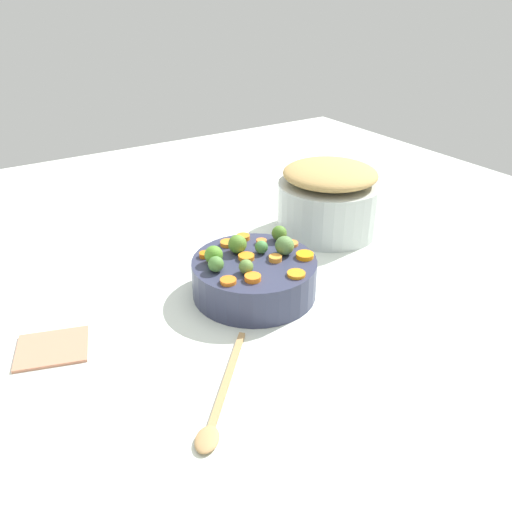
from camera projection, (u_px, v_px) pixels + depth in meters
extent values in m
cube|color=silver|center=(246.00, 290.00, 1.23)|extent=(2.40, 2.40, 0.02)
cylinder|color=#2F334C|center=(256.00, 277.00, 1.18)|extent=(0.28, 0.28, 0.08)
cylinder|color=#B4BDB9|center=(328.00, 207.00, 1.46)|extent=(0.28, 0.28, 0.14)
ellipsoid|color=tan|center=(330.00, 174.00, 1.41)|extent=(0.25, 0.25, 0.05)
cylinder|color=orange|center=(205.00, 255.00, 1.17)|extent=(0.03, 0.03, 0.01)
cylinder|color=orange|center=(261.00, 242.00, 1.23)|extent=(0.02, 0.02, 0.01)
cylinder|color=orange|center=(305.00, 255.00, 1.17)|extent=(0.04, 0.04, 0.01)
cylinder|color=orange|center=(246.00, 257.00, 1.16)|extent=(0.05, 0.05, 0.01)
cylinder|color=orange|center=(228.00, 243.00, 1.22)|extent=(0.05, 0.05, 0.01)
cylinder|color=orange|center=(228.00, 281.00, 1.07)|extent=(0.05, 0.05, 0.01)
cylinder|color=orange|center=(275.00, 258.00, 1.16)|extent=(0.04, 0.04, 0.01)
cylinder|color=orange|center=(253.00, 278.00, 1.08)|extent=(0.05, 0.05, 0.01)
cylinder|color=orange|center=(243.00, 237.00, 1.25)|extent=(0.03, 0.03, 0.01)
cylinder|color=orange|center=(291.00, 244.00, 1.22)|extent=(0.04, 0.04, 0.01)
cylinder|color=orange|center=(296.00, 274.00, 1.10)|extent=(0.05, 0.05, 0.01)
sphere|color=#547B3F|center=(285.00, 246.00, 1.18)|extent=(0.04, 0.04, 0.04)
sphere|color=#4A7D37|center=(216.00, 264.00, 1.11)|extent=(0.03, 0.03, 0.03)
sphere|color=#587E38|center=(246.00, 267.00, 1.10)|extent=(0.03, 0.03, 0.03)
sphere|color=#477326|center=(279.00, 233.00, 1.24)|extent=(0.04, 0.04, 0.04)
sphere|color=#54812B|center=(237.00, 244.00, 1.18)|extent=(0.04, 0.04, 0.04)
sphere|color=#4D8827|center=(214.00, 255.00, 1.14)|extent=(0.04, 0.04, 0.04)
sphere|color=#427F3E|center=(261.00, 247.00, 1.18)|extent=(0.03, 0.03, 0.03)
cube|color=#AA8351|center=(228.00, 377.00, 0.94)|extent=(0.18, 0.20, 0.01)
ellipsoid|color=#AA8351|center=(207.00, 439.00, 0.81)|extent=(0.07, 0.07, 0.01)
cube|color=tan|center=(52.00, 348.00, 1.02)|extent=(0.16, 0.15, 0.01)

